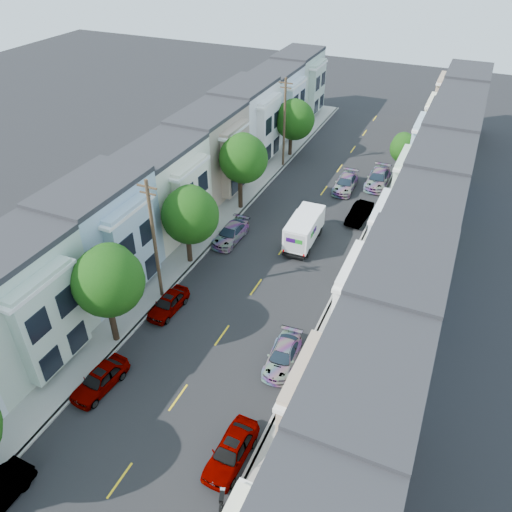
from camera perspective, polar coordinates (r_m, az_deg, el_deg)
The scene contains 26 objects.
ground at distance 36.17m, azimuth -3.91°, elevation -9.05°, with size 160.00×160.00×0.00m, color black.
road_slab at distance 47.01m, azimuth 4.46°, elevation 2.75°, with size 12.00×70.00×0.02m, color black.
curb_left at distance 48.95m, azimuth -2.21°, elevation 4.37°, with size 0.30×70.00×0.15m, color gray.
curb_right at distance 45.71m, azimuth 11.59°, elevation 1.12°, with size 0.30×70.00×0.15m, color gray.
sidewalk_left at distance 49.46m, azimuth -3.57°, elevation 4.68°, with size 2.60×70.00×0.15m, color gray.
sidewalk_right at distance 45.54m, azimuth 13.16°, elevation 0.74°, with size 2.60×70.00×0.15m, color gray.
centerline at distance 47.01m, azimuth 4.46°, elevation 2.74°, with size 0.12×70.00×0.01m, color gold.
townhouse_row_left at distance 51.16m, azimuth -7.38°, elevation 5.46°, with size 5.00×70.00×8.50m, color silver.
townhouse_row_right at distance 45.30m, azimuth 17.79°, elevation -0.47°, with size 5.00×70.00×8.50m, color silver.
tree_b at distance 33.49m, azimuth -16.64°, elevation -2.78°, with size 4.70×4.70×7.76m.
tree_c at distance 40.64m, azimuth -7.65°, elevation 4.63°, with size 4.70×4.70×7.07m.
tree_d at distance 48.18m, azimuth -1.56°, elevation 11.05°, with size 4.70×4.70×7.81m.
tree_e at distance 60.58m, azimuth 4.34°, elevation 15.26°, with size 4.70×4.70×6.90m.
tree_far_r at distance 55.87m, azimuth 16.52°, elevation 11.68°, with size 3.10×3.10×5.72m.
utility_pole_near at distance 36.99m, azimuth -11.52°, elevation 1.63°, with size 1.60×0.26×10.00m.
utility_pole_far at distance 57.63m, azimuth 3.26°, elevation 14.89°, with size 1.60×0.26×10.00m.
fedex_truck at distance 44.70m, azimuth 5.52°, elevation 3.15°, with size 2.22×5.78×2.77m.
lead_sedan at distance 54.75m, azimuth 10.18°, elevation 8.16°, with size 2.02×4.82×1.45m, color black.
parked_left_b at distance 33.85m, azimuth -17.42°, elevation -13.33°, with size 1.69×4.40×1.43m, color black.
parked_left_c at distance 38.19m, azimuth -9.99°, elevation -5.35°, with size 1.61×4.22×1.37m, color #BCBDC2.
parked_left_d at distance 45.41m, azimuth -2.92°, elevation 2.57°, with size 1.96×4.66×1.40m, color #42150D.
parked_right_a at distance 29.35m, azimuth -2.88°, elevation -21.36°, with size 1.77×4.61×1.50m, color #545B5E.
parked_right_b at distance 33.84m, azimuth 3.06°, elevation -11.36°, with size 1.83×4.35×1.31m, color silver.
parked_right_c at distance 49.49m, azimuth 11.74°, elevation 4.83°, with size 1.52×4.30×1.43m, color black.
parked_right_d at distance 56.39m, azimuth 13.75°, elevation 8.58°, with size 2.16×5.14×1.54m, color black.
motorcycle at distance 28.53m, azimuth -3.81°, elevation -25.48°, with size 0.25×1.85×0.73m.
Camera 1 is at (12.67, -22.56, 25.27)m, focal length 35.00 mm.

